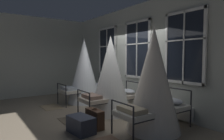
{
  "coord_description": "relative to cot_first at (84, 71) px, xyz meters",
  "views": [
    {
      "loc": [
        4.72,
        -3.35,
        1.68
      ],
      "look_at": [
        0.02,
        0.02,
        1.31
      ],
      "focal_mm": 31.08,
      "sensor_mm": 36.0,
      "label": 1
    }
  ],
  "objects": [
    {
      "name": "window_bank",
      "position": [
        1.76,
        1.02,
        0.07
      ],
      "size": [
        4.67,
        0.1,
        2.81
      ],
      "color": "black",
      "rests_on": "ground"
    },
    {
      "name": "end_wall_left",
      "position": [
        -2.32,
        -1.57,
        0.55
      ],
      "size": [
        0.1,
        6.33,
        3.43
      ],
      "primitive_type": "cube",
      "color": "#B2B7AD",
      "rests_on": "ground"
    },
    {
      "name": "rug_first",
      "position": [
        0.01,
        -1.29,
        -1.16
      ],
      "size": [
        0.81,
        0.58,
        0.01
      ],
      "primitive_type": "cube",
      "rotation": [
        0.0,
        0.0,
        0.03
      ],
      "color": "#8E7A5B",
      "rests_on": "ground"
    },
    {
      "name": "rug_second",
      "position": [
        1.76,
        -1.29,
        -1.16
      ],
      "size": [
        0.81,
        0.58,
        0.01
      ],
      "primitive_type": "cube",
      "rotation": [
        0.0,
        0.0,
        -0.03
      ],
      "color": "brown",
      "rests_on": "ground"
    },
    {
      "name": "cot_third",
      "position": [
        3.46,
        -0.04,
        -0.01
      ],
      "size": [
        1.25,
        1.86,
        2.38
      ],
      "rotation": [
        0.0,
        0.0,
        1.54
      ],
      "color": "black",
      "rests_on": "ground"
    },
    {
      "name": "suitcase_dark",
      "position": [
        2.54,
        -1.06,
        -0.94
      ],
      "size": [
        0.57,
        0.23,
        0.47
      ],
      "rotation": [
        0.0,
        0.0,
        0.03
      ],
      "color": "#472D1E",
      "rests_on": "ground"
    },
    {
      "name": "back_wall_with_windows",
      "position": [
        1.76,
        1.14,
        0.55
      ],
      "size": [
        8.16,
        0.1,
        3.43
      ],
      "primitive_type": "cube",
      "color": "#B2B7AD",
      "rests_on": "ground"
    },
    {
      "name": "cot_second",
      "position": [
        1.75,
        -0.03,
        -0.03
      ],
      "size": [
        1.25,
        1.85,
        2.34
      ],
      "rotation": [
        0.0,
        0.0,
        1.55
      ],
      "color": "black",
      "rests_on": "ground"
    },
    {
      "name": "cot_first",
      "position": [
        0.0,
        0.0,
        0.0
      ],
      "size": [
        1.25,
        1.85,
        2.4
      ],
      "rotation": [
        0.0,
        0.0,
        1.59
      ],
      "color": "black",
      "rests_on": "ground"
    },
    {
      "name": "travel_trunk",
      "position": [
        2.63,
        -1.47,
        -0.98
      ],
      "size": [
        0.68,
        0.47,
        0.37
      ],
      "primitive_type": "cube",
      "rotation": [
        0.0,
        0.0,
        0.11
      ],
      "color": "#2D3342",
      "rests_on": "ground"
    },
    {
      "name": "ground",
      "position": [
        1.76,
        -0.02,
        -1.16
      ],
      "size": [
        16.89,
        16.89,
        0.0
      ],
      "primitive_type": "plane",
      "color": "gray"
    }
  ]
}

